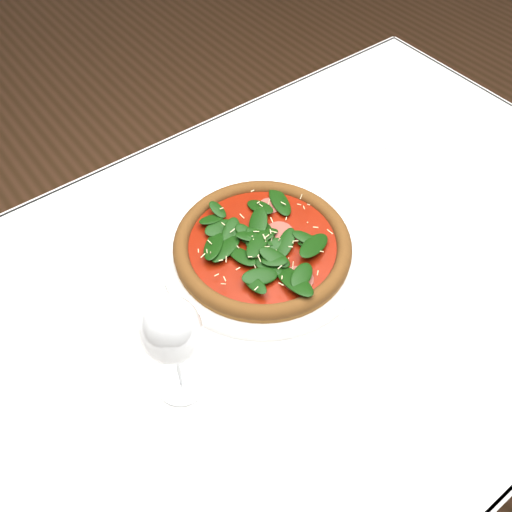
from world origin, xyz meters
TOP-DOWN VIEW (x-y plane):
  - ground at (0.00, 0.00)m, footprint 6.00×6.00m
  - dining_table at (0.00, 0.00)m, footprint 1.21×0.81m
  - plate at (-0.04, 0.07)m, footprint 0.32×0.32m
  - pizza at (-0.04, 0.07)m, footprint 0.37×0.37m
  - wine_glass at (-0.27, -0.05)m, footprint 0.08×0.08m
  - saucer_far at (0.26, 0.20)m, footprint 0.15×0.15m

SIDE VIEW (x-z plane):
  - ground at x=0.00m, z-range 0.00..0.00m
  - dining_table at x=0.00m, z-range 0.27..1.02m
  - saucer_far at x=0.26m, z-range 0.75..0.76m
  - plate at x=-0.04m, z-range 0.75..0.76m
  - pizza at x=-0.04m, z-range 0.76..0.79m
  - wine_glass at x=-0.27m, z-range 0.79..0.97m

